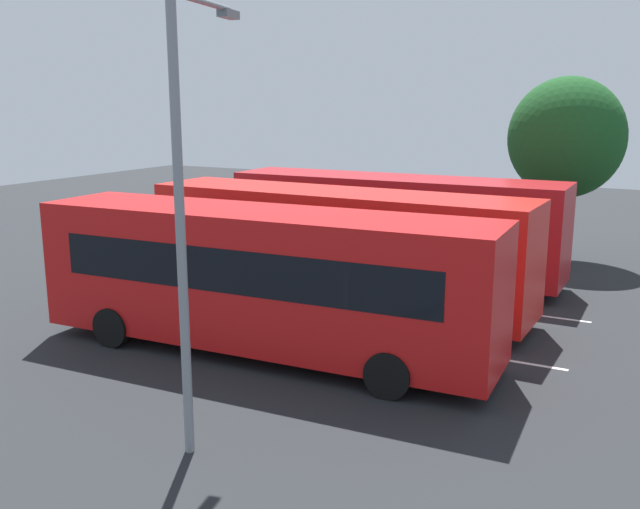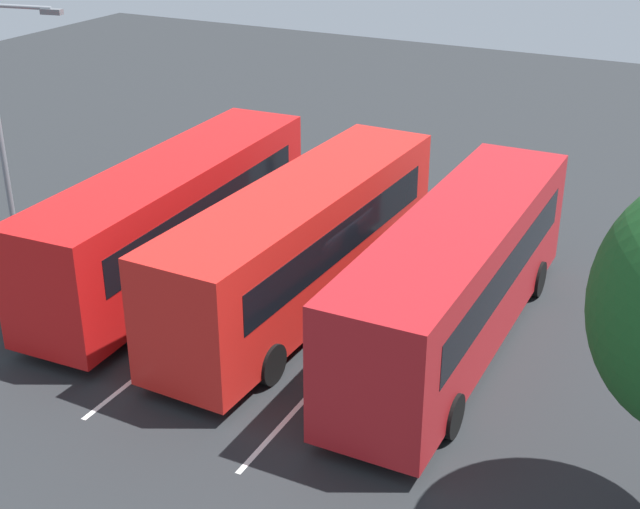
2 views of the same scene
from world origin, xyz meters
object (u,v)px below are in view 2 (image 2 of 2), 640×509
Objects in this scene: pedestrian at (401,173)px; bus_center_left at (303,242)px; street_lamp at (5,121)px; bus_center_right at (175,216)px; bus_far_left at (458,275)px.

bus_center_left is at bearing -10.46° from pedestrian.
pedestrian is 12.66m from street_lamp.
pedestrian is (8.14, -3.32, -0.79)m from bus_center_right.
bus_far_left is 6.15× the size of pedestrian.
bus_far_left is 0.99× the size of bus_center_right.
bus_far_left is 4.15m from bus_center_left.
bus_center_left is 8.76m from street_lamp.
pedestrian is 0.24× the size of street_lamp.
street_lamp reaches higher than bus_center_left.
bus_center_left is 1.48× the size of street_lamp.
bus_center_right is at bearing -37.13° from pedestrian.
street_lamp is (-9.56, 7.65, 3.24)m from pedestrian.
pedestrian is (8.06, 0.63, -0.79)m from bus_center_left.
bus_center_left is at bearing 88.82° from bus_far_left.
bus_center_right is 1.49× the size of street_lamp.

